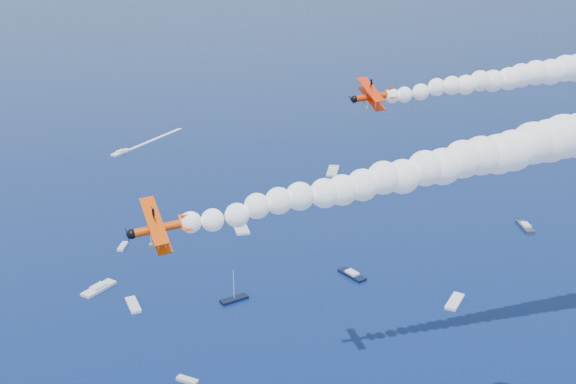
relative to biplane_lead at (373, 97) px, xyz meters
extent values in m
cube|color=white|center=(-55.60, 171.90, -60.08)|extent=(7.87, 9.37, 0.70)
cube|color=silver|center=(-14.12, 89.26, -60.08)|extent=(5.12, 13.05, 0.70)
cube|color=silver|center=(-31.74, 14.33, -60.08)|extent=(4.59, 3.78, 0.70)
cube|color=#323942|center=(72.62, 74.69, -60.08)|extent=(3.79, 9.22, 0.70)
cube|color=silver|center=(-48.77, 80.12, -60.08)|extent=(2.97, 5.86, 0.70)
cube|color=black|center=(12.16, 52.70, -60.08)|extent=(6.37, 8.80, 0.70)
cube|color=white|center=(33.53, 35.20, -60.08)|extent=(7.33, 8.33, 0.70)
cube|color=black|center=(-19.65, 44.92, -60.08)|extent=(7.38, 4.88, 0.70)
cube|color=silver|center=(25.70, 135.20, -60.08)|extent=(7.59, 12.85, 0.70)
cube|color=silver|center=(-53.17, 55.85, -60.08)|extent=(8.50, 9.16, 0.70)
cube|color=black|center=(11.08, 112.52, -60.08)|extent=(13.95, 11.31, 0.70)
cube|color=silver|center=(-44.09, 46.18, -60.08)|extent=(4.36, 8.02, 0.70)
cube|color=white|center=(-41.88, 191.20, -60.40)|extent=(23.65, 32.13, 0.04)
camera|label=1|loc=(-29.73, -99.90, 23.57)|focal=41.84mm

